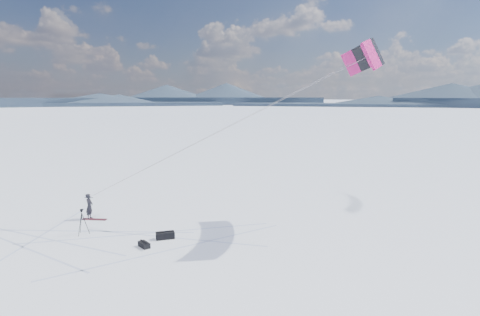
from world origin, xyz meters
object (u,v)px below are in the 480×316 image
(tripod, at_px, (82,218))
(gear_bag_b, at_px, (144,245))
(snowkiter, at_px, (90,219))
(gear_bag_a, at_px, (165,235))
(snowboard, at_px, (94,219))

(tripod, xyz_separation_m, gear_bag_b, (4.25, -0.61, -0.78))
(snowkiter, relative_size, gear_bag_a, 1.50)
(tripod, xyz_separation_m, gear_bag_a, (4.66, 0.81, -0.73))
(snowkiter, relative_size, tripod, 1.11)
(snowkiter, height_order, tripod, tripod)
(tripod, bearing_deg, gear_bag_a, -21.90)
(snowboard, xyz_separation_m, tripod, (1.13, -2.39, 0.90))
(tripod, relative_size, gear_bag_b, 1.81)
(snowboard, height_order, gear_bag_b, gear_bag_b)
(gear_bag_a, xyz_separation_m, gear_bag_b, (-0.41, -1.42, -0.05))
(gear_bag_b, bearing_deg, tripod, -156.56)
(gear_bag_a, bearing_deg, snowboard, 129.04)
(snowkiter, height_order, gear_bag_b, snowkiter)
(snowboard, bearing_deg, gear_bag_b, -41.65)
(gear_bag_a, height_order, gear_bag_b, gear_bag_a)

